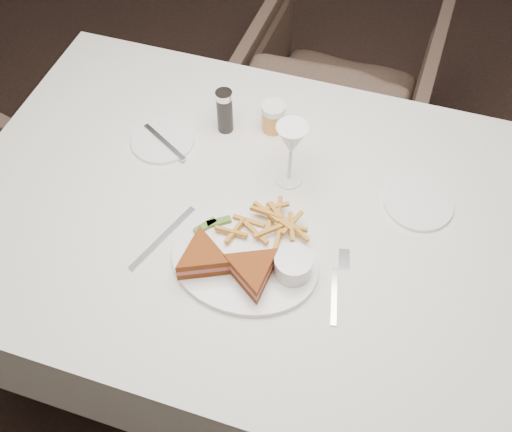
{
  "coord_description": "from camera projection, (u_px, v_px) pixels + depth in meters",
  "views": [
    {
      "loc": [
        0.12,
        -1.07,
        1.81
      ],
      "look_at": [
        -0.06,
        -0.36,
        0.8
      ],
      "focal_mm": 40.0,
      "sensor_mm": 36.0,
      "label": 1
    }
  ],
  "objects": [
    {
      "name": "table",
      "position": [
        260.0,
        290.0,
        1.62
      ],
      "size": [
        1.48,
        1.04,
        0.75
      ],
      "primitive_type": "cube",
      "rotation": [
        0.0,
        0.0,
        -0.06
      ],
      "color": "silver",
      "rests_on": "ground"
    },
    {
      "name": "table_setting",
      "position": [
        258.0,
        219.0,
        1.25
      ],
      "size": [
        0.8,
        0.63,
        0.18
      ],
      "color": "white",
      "rests_on": "table"
    },
    {
      "name": "ground",
      "position": [
        296.0,
        269.0,
        2.09
      ],
      "size": [
        5.0,
        5.0,
        0.0
      ],
      "primitive_type": "plane",
      "color": "black",
      "rests_on": "ground"
    },
    {
      "name": "chair_far",
      "position": [
        338.0,
        88.0,
        2.16
      ],
      "size": [
        0.71,
        0.68,
        0.68
      ],
      "primitive_type": "imported",
      "rotation": [
        0.0,
        0.0,
        3.04
      ],
      "color": "#46342B",
      "rests_on": "ground"
    }
  ]
}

